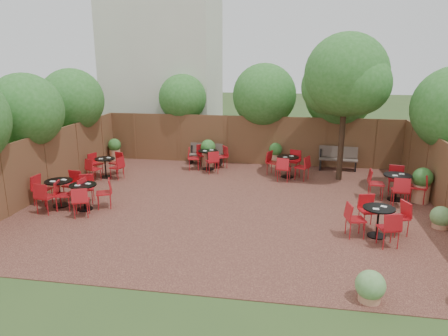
# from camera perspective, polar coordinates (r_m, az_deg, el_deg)

# --- Properties ---
(ground) EXTENTS (80.00, 80.00, 0.00)m
(ground) POSITION_cam_1_polar(r_m,az_deg,el_deg) (12.56, 1.07, -5.06)
(ground) COLOR #354F23
(ground) RESTS_ON ground
(courtyard_paving) EXTENTS (12.00, 10.00, 0.02)m
(courtyard_paving) POSITION_cam_1_polar(r_m,az_deg,el_deg) (12.55, 1.07, -5.02)
(courtyard_paving) COLOR #3A1C17
(courtyard_paving) RESTS_ON ground
(fence_back) EXTENTS (12.00, 0.08, 2.00)m
(fence_back) POSITION_cam_1_polar(r_m,az_deg,el_deg) (17.08, 3.58, 3.83)
(fence_back) COLOR brown
(fence_back) RESTS_ON ground
(fence_left) EXTENTS (0.08, 10.00, 2.00)m
(fence_left) POSITION_cam_1_polar(r_m,az_deg,el_deg) (14.38, -23.28, 0.47)
(fence_left) COLOR brown
(fence_left) RESTS_ON ground
(neighbour_building) EXTENTS (5.00, 4.00, 8.00)m
(neighbour_building) POSITION_cam_1_polar(r_m,az_deg,el_deg) (20.63, -8.25, 14.03)
(neighbour_building) COLOR beige
(neighbour_building) RESTS_ON ground
(overhang_foliage) EXTENTS (15.90, 10.95, 2.72)m
(overhang_foliage) POSITION_cam_1_polar(r_m,az_deg,el_deg) (14.78, -1.40, 8.99)
(overhang_foliage) COLOR #2A6721
(overhang_foliage) RESTS_ON ground
(courtyard_tree) EXTENTS (2.93, 2.86, 5.13)m
(courtyard_tree) POSITION_cam_1_polar(r_m,az_deg,el_deg) (15.01, 16.41, 11.63)
(courtyard_tree) COLOR black
(courtyard_tree) RESTS_ON courtyard_paving
(park_bench_left) EXTENTS (1.41, 0.55, 0.85)m
(park_bench_left) POSITION_cam_1_polar(r_m,az_deg,el_deg) (17.10, -2.49, 2.00)
(park_bench_left) COLOR brown
(park_bench_left) RESTS_ON courtyard_paving
(park_bench_right) EXTENTS (1.51, 0.65, 0.91)m
(park_bench_right) POSITION_cam_1_polar(r_m,az_deg,el_deg) (16.83, 15.43, 1.35)
(park_bench_right) COLOR brown
(park_bench_right) RESTS_ON courtyard_paving
(bistro_tables) EXTENTS (11.63, 7.09, 0.94)m
(bistro_tables) POSITION_cam_1_polar(r_m,az_deg,el_deg) (13.34, -0.63, -1.71)
(bistro_tables) COLOR black
(bistro_tables) RESTS_ON courtyard_paving
(planters) EXTENTS (11.86, 4.13, 1.09)m
(planters) POSITION_cam_1_polar(r_m,az_deg,el_deg) (15.68, 3.50, 1.25)
(planters) COLOR #B17858
(planters) RESTS_ON courtyard_paving
(low_shrubs) EXTENTS (2.91, 4.32, 0.71)m
(low_shrubs) POSITION_cam_1_polar(r_m,az_deg,el_deg) (9.43, 27.65, -11.81)
(low_shrubs) COLOR #B17858
(low_shrubs) RESTS_ON courtyard_paving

